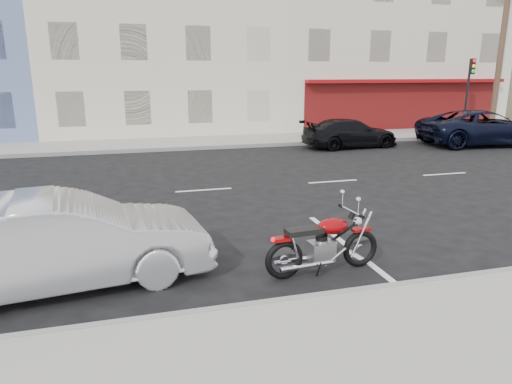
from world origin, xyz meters
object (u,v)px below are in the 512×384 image
suv_far (483,128)px  fire_hydrant (438,125)px  sedan_silver (65,242)px  traffic_light (469,86)px  utility_pole (502,43)px  car_far (350,133)px  motorcycle (362,240)px

suv_far → fire_hydrant: bearing=0.3°
fire_hydrant → sedan_silver: bearing=-140.7°
suv_far → traffic_light: bearing=-22.4°
utility_pole → suv_far: (-3.86, -3.71, -3.94)m
sedan_silver → car_far: (10.48, 11.29, -0.10)m
car_far → traffic_light: bearing=-77.3°
utility_pole → sedan_silver: 25.12m
traffic_light → motorcycle: bearing=-133.8°
utility_pole → car_far: size_ratio=2.07×
utility_pole → suv_far: utility_pole is taller
fire_hydrant → motorcycle: bearing=-130.2°
traffic_light → sedan_silver: 23.09m
car_far → sedan_silver: bearing=132.9°
fire_hydrant → suv_far: bearing=-95.7°
sedan_silver → suv_far: suv_far is taller
traffic_light → sedan_silver: bearing=-143.4°
traffic_light → fire_hydrant: 2.53m
utility_pole → car_far: utility_pole is taller
fire_hydrant → car_far: car_far is taller
suv_far → utility_pole: bearing=-40.1°
sedan_silver → utility_pole: bearing=-63.1°
traffic_light → car_far: bearing=-163.1°
traffic_light → suv_far: size_ratio=0.66×
fire_hydrant → suv_far: (-0.36, -3.61, 0.27)m
motorcycle → car_far: 13.15m
traffic_light → sedan_silver: size_ratio=0.86×
motorcycle → sedan_silver: 4.81m
motorcycle → fire_hydrant: bearing=44.8°
traffic_light → car_far: (-8.00, -2.43, -1.93)m
fire_hydrant → motorcycle: size_ratio=0.35×
utility_pole → car_far: (-10.00, -2.70, -4.11)m
utility_pole → traffic_light: utility_pole is taller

